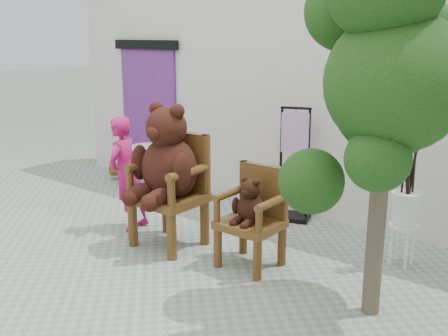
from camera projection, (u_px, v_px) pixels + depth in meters
name	position (u px, v px, depth m)	size (l,w,h in m)	color
ground_plane	(177.00, 284.00, 5.23)	(60.00, 60.00, 0.00)	gray
back_wall	(328.00, 103.00, 7.22)	(9.00, 1.00, 3.00)	silver
doorway	(150.00, 112.00, 8.70)	(1.40, 0.11, 2.33)	#642879
chair_big	(168.00, 167.00, 5.98)	(0.83, 0.88, 1.68)	#472A0F
chair_small	(253.00, 210.00, 5.53)	(0.61, 0.56, 1.07)	#472A0F
person	(127.00, 174.00, 6.57)	(0.52, 0.34, 1.43)	#B7165F
cafe_table	(149.00, 163.00, 8.30)	(0.60, 0.60, 0.70)	white
display_stand	(294.00, 177.00, 6.91)	(0.54, 0.47, 1.51)	black
stool_bucket	(406.00, 208.00, 5.51)	(0.32, 0.32, 1.45)	white
tree	(388.00, 69.00, 4.10)	(1.52, 1.72, 3.20)	#47392A
potted_plant	(122.00, 167.00, 8.94)	(0.38, 0.33, 0.42)	black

